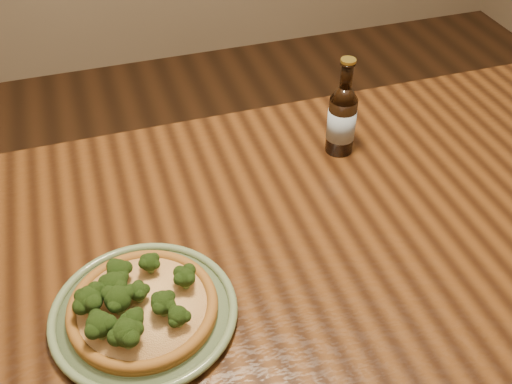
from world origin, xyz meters
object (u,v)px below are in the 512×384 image
object	(u,v)px
table	(299,285)
pizza	(139,306)
beer_bottle	(342,119)
plate	(144,313)

from	to	relation	value
table	pizza	distance (m)	0.32
pizza	beer_bottle	size ratio (longest dim) A/B	1.09
table	plate	world-z (taller)	plate
pizza	plate	bearing A→B (deg)	15.27
table	pizza	xyz separation A→B (m)	(-0.29, -0.06, 0.12)
pizza	beer_bottle	xyz separation A→B (m)	(0.47, 0.31, 0.05)
plate	beer_bottle	world-z (taller)	beer_bottle
plate	beer_bottle	xyz separation A→B (m)	(0.46, 0.31, 0.07)
plate	beer_bottle	size ratio (longest dim) A/B	1.38
pizza	table	bearing A→B (deg)	11.85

